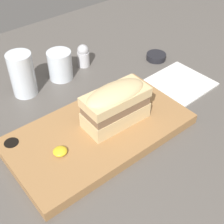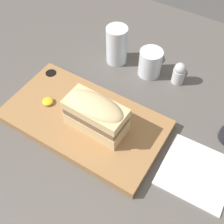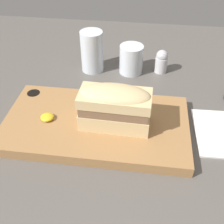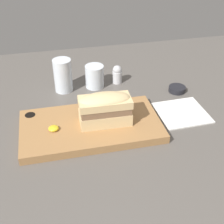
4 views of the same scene
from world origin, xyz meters
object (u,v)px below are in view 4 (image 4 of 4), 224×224
(sandwich, at_px, (105,108))
(napkin, at_px, (182,113))
(salt_shaker, at_px, (117,74))
(wine_glass, at_px, (95,78))
(serving_board, at_px, (90,126))
(water_glass, at_px, (63,77))
(condiment_dish, at_px, (177,89))

(sandwich, relative_size, napkin, 0.95)
(sandwich, xyz_separation_m, salt_shaker, (0.10, 0.26, -0.04))
(wine_glass, relative_size, napkin, 0.51)
(napkin, bearing_deg, serving_board, -176.26)
(water_glass, relative_size, condiment_dish, 1.97)
(sandwich, xyz_separation_m, napkin, (0.24, 0.03, -0.07))
(water_glass, bearing_deg, serving_board, -77.93)
(serving_board, distance_m, wine_glass, 0.25)
(serving_board, bearing_deg, salt_shaker, 61.25)
(salt_shaker, distance_m, condiment_dish, 0.21)
(serving_board, distance_m, sandwich, 0.07)
(wine_glass, bearing_deg, serving_board, -103.08)
(sandwich, height_order, salt_shaker, sandwich)
(sandwich, distance_m, napkin, 0.26)
(wine_glass, height_order, condiment_dish, wine_glass)
(napkin, bearing_deg, sandwich, -174.16)
(serving_board, height_order, wine_glass, wine_glass)
(sandwich, bearing_deg, serving_board, 171.45)
(salt_shaker, bearing_deg, sandwich, -110.50)
(serving_board, xyz_separation_m, water_glass, (-0.05, 0.24, 0.04))
(salt_shaker, relative_size, condiment_dish, 1.14)
(sandwich, distance_m, wine_glass, 0.25)
(wine_glass, relative_size, salt_shaker, 1.20)
(napkin, height_order, condiment_dish, condiment_dish)
(serving_board, bearing_deg, condiment_dish, 24.30)
(wine_glass, xyz_separation_m, salt_shaker, (0.08, 0.01, -0.00))
(salt_shaker, bearing_deg, water_glass, -175.95)
(wine_glass, distance_m, condiment_dish, 0.29)
(serving_board, distance_m, condiment_dish, 0.36)
(napkin, distance_m, salt_shaker, 0.28)
(serving_board, bearing_deg, wine_glass, 76.92)
(wine_glass, bearing_deg, napkin, -44.12)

